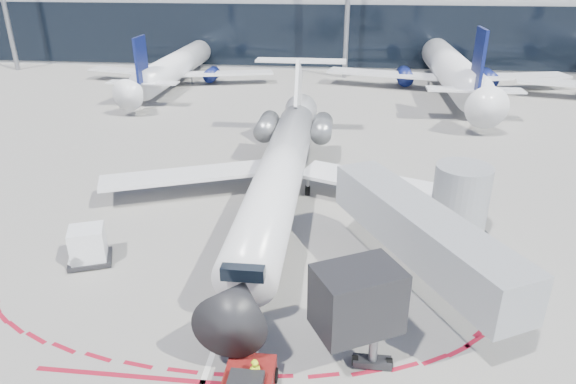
# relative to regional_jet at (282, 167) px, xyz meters

# --- Properties ---
(ground) EXTENTS (260.00, 260.00, 0.00)m
(ground) POSITION_rel_regional_jet_xyz_m (-1.15, -5.38, -2.64)
(ground) COLOR slate
(ground) RESTS_ON ground
(apron_centerline) EXTENTS (0.25, 40.00, 0.01)m
(apron_centerline) POSITION_rel_regional_jet_xyz_m (-1.15, -3.38, -2.63)
(apron_centerline) COLOR silver
(apron_centerline) RESTS_ON ground
(apron_stop_bar) EXTENTS (14.00, 0.25, 0.01)m
(apron_stop_bar) POSITION_rel_regional_jet_xyz_m (-1.15, -16.88, -2.63)
(apron_stop_bar) COLOR maroon
(apron_stop_bar) RESTS_ON ground
(terminal_building) EXTENTS (150.00, 24.15, 24.00)m
(terminal_building) POSITION_rel_regional_jet_xyz_m (-1.15, 59.60, 5.88)
(terminal_building) COLOR gray
(terminal_building) RESTS_ON ground
(jet_bridge) EXTENTS (10.03, 15.20, 4.90)m
(jet_bridge) POSITION_rel_regional_jet_xyz_m (8.65, -8.39, 0.37)
(jet_bridge) COLOR #969A9E
(jet_bridge) RESTS_ON ground
(regional_jet) EXTENTS (25.61, 31.58, 7.91)m
(regional_jet) POSITION_rel_regional_jet_xyz_m (0.00, 0.00, 0.00)
(regional_jet) COLOR silver
(regional_jet) RESTS_ON ground
(ramp_worker) EXTENTS (0.69, 0.60, 1.60)m
(ramp_worker) POSITION_rel_regional_jet_xyz_m (1.02, -17.12, -1.84)
(ramp_worker) COLOR #D4E818
(ramp_worker) RESTS_ON ground
(uld_container) EXTENTS (2.81, 2.62, 2.13)m
(uld_container) POSITION_rel_regional_jet_xyz_m (-9.66, -8.85, -1.59)
(uld_container) COLOR black
(uld_container) RESTS_ON ground
(bg_airliner_0) EXTENTS (30.21, 31.99, 9.77)m
(bg_airliner_0) POSITION_rel_regional_jet_xyz_m (-18.61, 36.59, 2.25)
(bg_airliner_0) COLOR silver
(bg_airliner_0) RESTS_ON ground
(bg_airliner_1) EXTENTS (36.21, 38.34, 11.72)m
(bg_airliner_1) POSITION_rel_regional_jet_xyz_m (17.09, 37.18, 3.22)
(bg_airliner_1) COLOR silver
(bg_airliner_1) RESTS_ON ground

